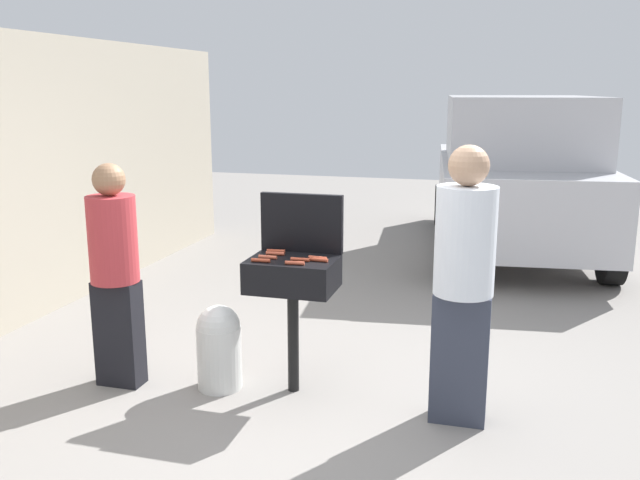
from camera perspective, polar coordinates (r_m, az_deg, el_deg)
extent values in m
plane|color=gray|center=(4.81, -0.84, -13.51)|extent=(24.00, 24.00, 0.00)
cube|color=#B2A893|center=(6.76, -24.26, 4.60)|extent=(0.24, 8.00, 2.62)
cylinder|color=black|center=(4.87, -2.25, -8.40)|extent=(0.08, 0.08, 0.75)
cube|color=black|center=(4.71, -2.31, -2.88)|extent=(0.60, 0.44, 0.22)
cube|color=black|center=(4.84, -1.54, 1.43)|extent=(0.60, 0.05, 0.42)
cylinder|color=#AD4228|center=(4.86, -3.70, -0.93)|extent=(0.13, 0.04, 0.03)
cylinder|color=#AD4228|center=(4.61, -4.98, -1.71)|extent=(0.13, 0.03, 0.03)
cylinder|color=#B74C33|center=(4.79, -3.77, -1.14)|extent=(0.13, 0.04, 0.03)
cylinder|color=#C6593D|center=(4.69, -4.40, -1.43)|extent=(0.13, 0.03, 0.03)
cylinder|color=#AD4228|center=(4.60, -0.11, -1.67)|extent=(0.13, 0.04, 0.03)
cylinder|color=#B74C33|center=(4.65, -0.19, -1.52)|extent=(0.13, 0.04, 0.03)
cylinder|color=#AD4228|center=(4.61, -1.67, -1.64)|extent=(0.13, 0.03, 0.03)
cylinder|color=#B74C33|center=(4.52, -2.12, -1.93)|extent=(0.13, 0.03, 0.03)
cylinder|color=silver|center=(5.01, -8.42, -9.68)|extent=(0.32, 0.32, 0.46)
sphere|color=silver|center=(4.93, -8.51, -7.20)|extent=(0.31, 0.31, 0.31)
cube|color=black|center=(5.17, -16.46, -7.48)|extent=(0.32, 0.18, 0.78)
cylinder|color=#B23338|center=(4.98, -16.95, 0.06)|extent=(0.34, 0.34, 0.61)
sphere|color=#936B4C|center=(4.91, -17.26, 4.86)|extent=(0.23, 0.23, 0.23)
cube|color=#333847|center=(4.52, 11.61, -9.64)|extent=(0.36, 0.20, 0.86)
cylinder|color=silver|center=(4.29, 12.06, -0.07)|extent=(0.38, 0.38, 0.68)
sphere|color=tan|center=(4.21, 12.35, 6.11)|extent=(0.25, 0.25, 0.25)
cube|color=#B7B7BC|center=(9.38, 15.90, 3.84)|extent=(2.37, 4.58, 0.90)
cube|color=#B7B7BC|center=(9.10, 16.36, 8.95)|extent=(2.03, 2.78, 0.80)
cylinder|color=black|center=(8.13, 23.20, -1.22)|extent=(0.29, 0.66, 0.64)
cylinder|color=black|center=(7.89, 10.39, -0.80)|extent=(0.29, 0.66, 0.64)
cylinder|color=black|center=(11.09, 19.54, 2.53)|extent=(0.29, 0.66, 0.64)
cylinder|color=black|center=(10.91, 10.17, 2.90)|extent=(0.29, 0.66, 0.64)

